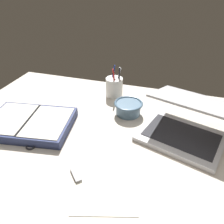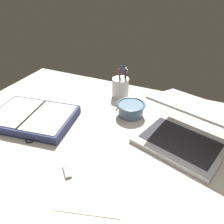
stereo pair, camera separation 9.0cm
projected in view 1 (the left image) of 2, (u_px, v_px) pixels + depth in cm
name	position (u px, v px, depth cm)	size (l,w,h in cm)	color
desk_top	(107.00, 142.00, 86.08)	(140.00, 100.00, 2.00)	beige
laptop	(186.00, 124.00, 85.66)	(38.94, 39.78, 16.28)	silver
bowl	(128.00, 107.00, 99.71)	(13.12, 13.12, 5.95)	slate
pen_cup	(114.00, 87.00, 113.33)	(8.73, 8.73, 16.69)	white
planner	(30.00, 123.00, 91.89)	(37.94, 29.18, 4.17)	navy
scissors	(35.00, 144.00, 83.44)	(12.56, 8.87, 0.80)	#B7B7BC
paper_sheet_front	(106.00, 178.00, 70.01)	(19.10, 26.07, 0.16)	silver
usb_drive	(76.00, 174.00, 70.79)	(6.13, 6.31, 1.00)	#99999E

